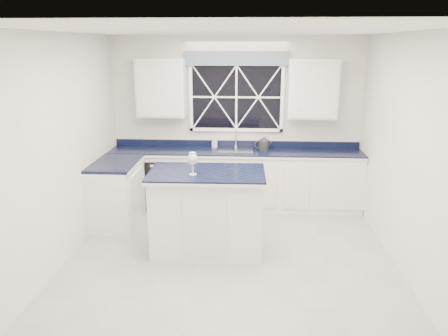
# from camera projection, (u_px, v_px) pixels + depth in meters

# --- Properties ---
(ground) EXTENTS (4.50, 4.50, 0.00)m
(ground) POSITION_uv_depth(u_px,v_px,m) (229.00, 264.00, 5.28)
(ground) COLOR #A1A19D
(ground) RESTS_ON ground
(back_wall) EXTENTS (4.00, 0.10, 2.70)m
(back_wall) POSITION_uv_depth(u_px,v_px,m) (236.00, 122.00, 7.07)
(back_wall) COLOR white
(back_wall) RESTS_ON ground
(base_cabinets) EXTENTS (3.99, 1.60, 0.90)m
(base_cabinets) POSITION_uv_depth(u_px,v_px,m) (214.00, 183.00, 6.89)
(base_cabinets) COLOR white
(base_cabinets) RESTS_ON ground
(countertop) EXTENTS (3.98, 0.64, 0.04)m
(countertop) POSITION_uv_depth(u_px,v_px,m) (235.00, 152.00, 6.90)
(countertop) COLOR black
(countertop) RESTS_ON base_cabinets
(dishwasher) EXTENTS (0.60, 0.58, 0.82)m
(dishwasher) POSITION_uv_depth(u_px,v_px,m) (168.00, 181.00, 7.11)
(dishwasher) COLOR black
(dishwasher) RESTS_ON ground
(window) EXTENTS (1.65, 0.09, 1.26)m
(window) POSITION_uv_depth(u_px,v_px,m) (236.00, 92.00, 6.90)
(window) COLOR black
(window) RESTS_ON ground
(upper_cabinets) EXTENTS (3.10, 0.34, 0.90)m
(upper_cabinets) POSITION_uv_depth(u_px,v_px,m) (236.00, 88.00, 6.76)
(upper_cabinets) COLOR white
(upper_cabinets) RESTS_ON ground
(faucet) EXTENTS (0.05, 0.20, 0.30)m
(faucet) POSITION_uv_depth(u_px,v_px,m) (236.00, 138.00, 7.04)
(faucet) COLOR silver
(faucet) RESTS_ON countertop
(island) EXTENTS (1.43, 0.88, 1.06)m
(island) POSITION_uv_depth(u_px,v_px,m) (207.00, 212.00, 5.48)
(island) COLOR white
(island) RESTS_ON ground
(rug) EXTENTS (1.22, 0.83, 0.02)m
(rug) POSITION_uv_depth(u_px,v_px,m) (210.00, 230.00, 6.21)
(rug) COLOR #A0A09C
(rug) RESTS_ON ground
(kettle) EXTENTS (0.30, 0.21, 0.21)m
(kettle) POSITION_uv_depth(u_px,v_px,m) (264.00, 143.00, 6.94)
(kettle) COLOR #303033
(kettle) RESTS_ON countertop
(wine_glass) EXTENTS (0.12, 0.12, 0.27)m
(wine_glass) POSITION_uv_depth(u_px,v_px,m) (193.00, 159.00, 5.16)
(wine_glass) COLOR silver
(wine_glass) RESTS_ON island
(soap_bottle) EXTENTS (0.09, 0.09, 0.17)m
(soap_bottle) POSITION_uv_depth(u_px,v_px,m) (215.00, 143.00, 7.06)
(soap_bottle) COLOR silver
(soap_bottle) RESTS_ON countertop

